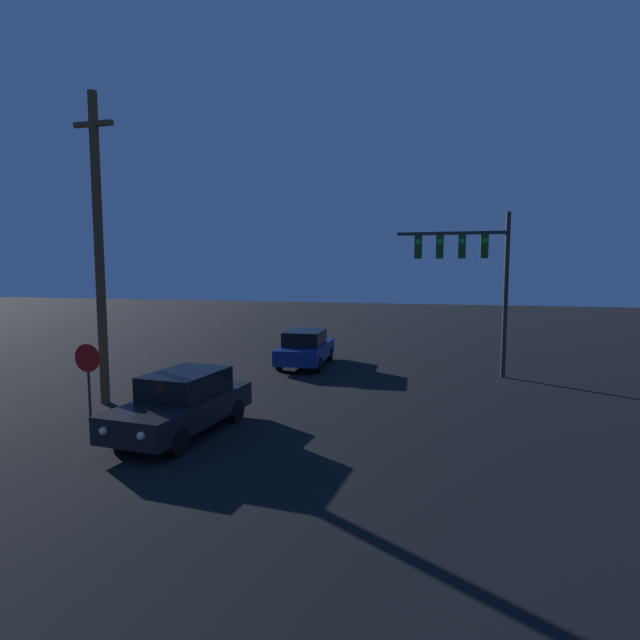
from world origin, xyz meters
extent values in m
cube|color=black|center=(-2.43, 10.21, 0.61)|extent=(2.10, 4.36, 0.62)
cube|color=black|center=(-2.42, 10.42, 1.23)|extent=(1.67, 2.27, 0.61)
cylinder|color=black|center=(-1.73, 8.84, 0.30)|extent=(0.24, 0.62, 0.61)
cylinder|color=black|center=(-3.35, 8.97, 0.30)|extent=(0.24, 0.62, 0.61)
cylinder|color=black|center=(-1.52, 11.45, 0.30)|extent=(0.24, 0.62, 0.61)
cylinder|color=black|center=(-3.14, 11.58, 0.30)|extent=(0.24, 0.62, 0.61)
sphere|color=#F9EFC6|center=(-2.12, 8.04, 0.68)|extent=(0.18, 0.18, 0.18)
sphere|color=#F9EFC6|center=(-3.09, 8.12, 0.68)|extent=(0.18, 0.18, 0.18)
cube|color=navy|center=(-1.89, 19.59, 0.61)|extent=(2.01, 4.33, 0.62)
cube|color=black|center=(-1.87, 19.38, 1.23)|extent=(1.62, 2.24, 0.61)
cylinder|color=black|center=(-2.77, 20.85, 0.30)|extent=(0.23, 0.62, 0.61)
cylinder|color=black|center=(-1.15, 20.95, 0.30)|extent=(0.23, 0.62, 0.61)
cylinder|color=black|center=(-2.62, 18.23, 0.30)|extent=(0.23, 0.62, 0.61)
cylinder|color=black|center=(-1.00, 18.33, 0.30)|extent=(0.23, 0.62, 0.61)
sphere|color=#F9EFC6|center=(-2.49, 21.70, 0.68)|extent=(0.18, 0.18, 0.18)
sphere|color=#F9EFC6|center=(-1.52, 21.75, 0.68)|extent=(0.18, 0.18, 0.18)
cylinder|color=#2D2D2D|center=(6.07, 19.17, 3.12)|extent=(0.18, 0.18, 6.24)
cube|color=#2D2D2D|center=(4.03, 19.17, 5.49)|extent=(4.09, 0.12, 0.12)
cube|color=#1E471E|center=(5.25, 19.17, 4.98)|extent=(0.28, 0.28, 0.90)
cylinder|color=green|center=(5.25, 19.02, 5.18)|extent=(0.20, 0.02, 0.20)
cube|color=#1E471E|center=(4.43, 19.17, 4.98)|extent=(0.28, 0.28, 0.90)
cylinder|color=green|center=(4.43, 19.02, 5.18)|extent=(0.20, 0.02, 0.20)
cube|color=#1E471E|center=(3.62, 19.17, 4.98)|extent=(0.28, 0.28, 0.90)
cylinder|color=green|center=(3.62, 19.02, 5.18)|extent=(0.20, 0.02, 0.20)
cube|color=#1E471E|center=(2.80, 19.17, 4.98)|extent=(0.28, 0.28, 0.90)
cylinder|color=green|center=(2.80, 19.02, 5.18)|extent=(0.20, 0.02, 0.20)
cylinder|color=#2D2D2D|center=(-5.42, 10.56, 1.06)|extent=(0.07, 0.07, 2.11)
cylinder|color=red|center=(-5.42, 10.54, 1.73)|extent=(0.77, 0.03, 0.77)
cylinder|color=brown|center=(-6.22, 12.22, 4.64)|extent=(0.28, 0.28, 9.28)
cube|color=brown|center=(-6.22, 12.22, 8.35)|extent=(1.29, 0.14, 0.14)
camera|label=1|loc=(3.97, -0.74, 4.11)|focal=28.00mm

